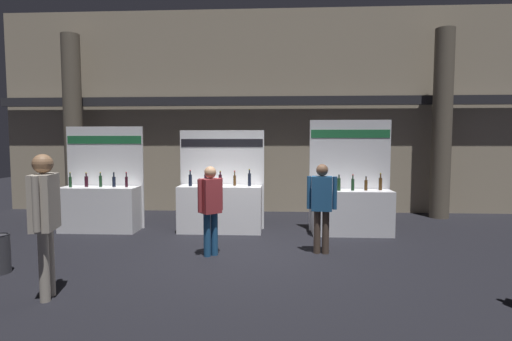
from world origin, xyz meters
The scene contains 8 objects.
ground_plane centered at (0.00, 0.00, 0.00)m, with size 28.81×28.81×0.00m, color black.
hall_colonnade centered at (0.00, 4.39, 2.80)m, with size 14.41×1.13×5.67m.
exhibitor_booth_0 centered at (-3.30, 1.75, 0.60)m, with size 1.78×0.66×2.34m.
exhibitor_booth_1 centered at (-0.61, 1.83, 0.60)m, with size 1.92×0.66×2.26m.
exhibitor_booth_2 centered at (2.26, 1.75, 0.60)m, with size 1.77×0.66×2.48m.
visitor_2 centered at (1.44, 0.22, 0.94)m, with size 0.53×0.27×1.60m.
visitor_3 centered at (-2.27, -2.00, 1.13)m, with size 0.34×0.61×1.85m.
visitor_5 centered at (-0.51, -0.03, 0.92)m, with size 0.41×0.40×1.57m.
Camera 1 is at (0.64, -6.69, 2.00)m, focal length 27.34 mm.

